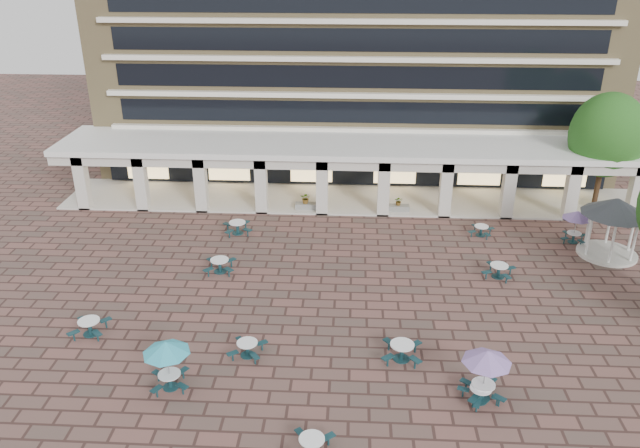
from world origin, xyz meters
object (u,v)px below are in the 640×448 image
Objects in this scene: picnic_table_2 at (312,445)px; planter_right at (399,206)px; planter_left at (306,203)px; picnic_table_0 at (90,326)px; picnic_table_3 at (480,393)px; gazebo at (615,213)px.

picnic_table_2 is 23.46m from planter_right.
planter_right is (6.53, 0.00, -0.12)m from planter_left.
planter_left is at bearing 180.00° from planter_right.
planter_left is (-1.95, 23.01, 0.10)m from picnic_table_2.
planter_right reaches higher than picnic_table_2.
planter_left is (9.29, 15.87, 0.07)m from picnic_table_0.
picnic_table_3 is 17.27m from gazebo.
planter_left is (-18.79, 5.91, -2.22)m from gazebo.
picnic_table_0 is at bearing -160.47° from gazebo.
picnic_table_2 is at bearing -33.50° from picnic_table_0.
picnic_table_3 is 1.24× the size of planter_left.
picnic_table_2 is at bearing -101.24° from planter_right.
picnic_table_3 is 1.24× the size of planter_right.
planter_left is at bearing 162.55° from gazebo.
picnic_table_0 is 0.96× the size of picnic_table_3.
planter_left reaches higher than picnic_table_0.
picnic_table_2 is 1.19× the size of planter_right.
picnic_table_3 is at bearing 33.08° from picnic_table_2.
gazebo is at bearing 18.46° from picnic_table_0.
picnic_table_0 reaches higher than picnic_table_3.
planter_left is at bearing 58.59° from picnic_table_0.
planter_left is 1.00× the size of planter_right.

